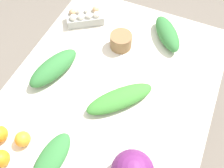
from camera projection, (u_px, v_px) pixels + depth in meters
name	position (u px, v px, depth m)	size (l,w,h in m)	color
ground_plane	(112.00, 134.00, 2.01)	(8.00, 8.00, 0.00)	#70665B
dining_table	(112.00, 93.00, 1.46)	(1.37, 1.10, 0.74)	silver
egg_carton	(85.00, 17.00, 1.62)	(0.22, 0.26, 0.09)	#A8A8A3
paper_bag	(121.00, 41.00, 1.50)	(0.13, 0.13, 0.09)	olive
greens_bunch_kale	(120.00, 99.00, 1.31)	(0.37, 0.12, 0.07)	#3D8433
greens_bunch_dandelion	(54.00, 68.00, 1.40)	(0.33, 0.12, 0.10)	#337538
greens_bunch_chard	(52.00, 158.00, 1.14)	(0.26, 0.12, 0.06)	#337538
greens_bunch_scallion	(167.00, 33.00, 1.54)	(0.30, 0.11, 0.09)	#337538
orange_1	(23.00, 139.00, 1.18)	(0.08, 0.08, 0.08)	orange
orange_2	(1.00, 159.00, 1.13)	(0.08, 0.08, 0.08)	orange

